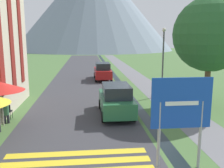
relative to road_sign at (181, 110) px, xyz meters
name	(u,v)px	position (x,y,z in m)	size (l,w,h in m)	color
ground_plane	(108,84)	(-1.02, 16.01, -2.09)	(160.00, 160.00, 0.00)	#476B38
road	(83,71)	(-3.52, 26.01, -2.09)	(6.40, 60.00, 0.01)	#38383D
footpath	(128,70)	(2.58, 26.01, -2.09)	(2.20, 60.00, 0.01)	slate
drainage_channel	(110,71)	(0.18, 26.01, -2.09)	(0.60, 60.00, 0.00)	black
crosswalk_marking	(76,167)	(-3.52, 0.46, -2.09)	(5.44, 2.54, 0.01)	yellow
mountain_distant	(94,3)	(-0.08, 86.07, 14.49)	(56.85, 56.85, 33.17)	gray
road_sign	(181,110)	(0.00, 0.00, 0.00)	(2.05, 0.11, 3.19)	#9E9EA3
parked_car_near	(116,100)	(-1.42, 6.27, -1.18)	(1.85, 4.17, 1.82)	#28663D
parked_car_far	(103,71)	(-1.36, 18.80, -1.18)	(1.79, 4.44, 1.82)	#A31919
cafe_chair_far_right	(7,111)	(-7.45, 6.04, -1.58)	(0.40, 0.40, 0.85)	black
cafe_umbrella_middle_red	(1,86)	(-7.36, 5.04, -0.04)	(2.31, 2.31, 2.28)	#B7B2A8
person_seated_near	(6,111)	(-7.33, 5.43, -1.43)	(0.32, 0.32, 1.19)	#282833
streetlamp	(163,56)	(2.68, 10.70, 0.96)	(0.28, 0.28, 5.16)	#515156
tree_by_path	(211,34)	(4.64, 7.44, 2.55)	(4.66, 4.66, 6.98)	brown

